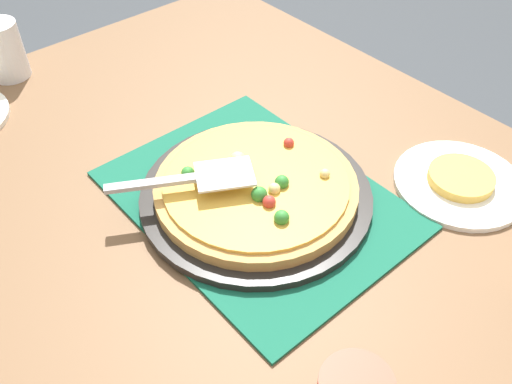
{
  "coord_description": "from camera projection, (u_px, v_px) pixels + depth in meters",
  "views": [
    {
      "loc": [
        -0.5,
        0.43,
        1.4
      ],
      "look_at": [
        0.0,
        0.0,
        0.77
      ],
      "focal_mm": 39.16,
      "sensor_mm": 36.0,
      "label": 1
    }
  ],
  "objects": [
    {
      "name": "dining_table",
      "position": [
        256.0,
        244.0,
        1.0
      ],
      "size": [
        1.4,
        1.0,
        0.75
      ],
      "color": "brown",
      "rests_on": "ground_plane"
    },
    {
      "name": "plate_far_right",
      "position": [
        459.0,
        183.0,
        0.95
      ],
      "size": [
        0.22,
        0.22,
        0.01
      ],
      "primitive_type": "cylinder",
      "color": "white",
      "rests_on": "dining_table"
    },
    {
      "name": "pizza",
      "position": [
        256.0,
        186.0,
        0.9
      ],
      "size": [
        0.33,
        0.33,
        0.05
      ],
      "color": "tan",
      "rests_on": "pizza_pan"
    },
    {
      "name": "cup_near",
      "position": [
        4.0,
        50.0,
        1.16
      ],
      "size": [
        0.08,
        0.08,
        0.12
      ],
      "primitive_type": "cylinder",
      "color": "white",
      "rests_on": "dining_table"
    },
    {
      "name": "served_slice_right",
      "position": [
        461.0,
        178.0,
        0.94
      ],
      "size": [
        0.11,
        0.11,
        0.02
      ],
      "primitive_type": "cylinder",
      "color": "#EAB747",
      "rests_on": "plate_far_right"
    },
    {
      "name": "placemat",
      "position": [
        256.0,
        199.0,
        0.92
      ],
      "size": [
        0.48,
        0.36,
        0.01
      ],
      "primitive_type": "cube",
      "color": "#145B42",
      "rests_on": "dining_table"
    },
    {
      "name": "pizza_pan",
      "position": [
        256.0,
        195.0,
        0.91
      ],
      "size": [
        0.38,
        0.38,
        0.01
      ],
      "primitive_type": "cylinder",
      "color": "black",
      "rests_on": "placemat"
    },
    {
      "name": "pizza_server",
      "position": [
        194.0,
        178.0,
        0.86
      ],
      "size": [
        0.15,
        0.22,
        0.01
      ],
      "color": "silver",
      "rests_on": "pizza"
    }
  ]
}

